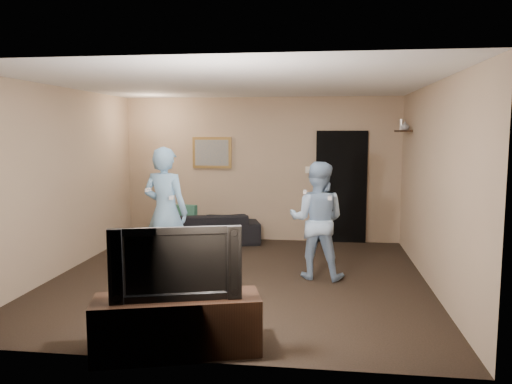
# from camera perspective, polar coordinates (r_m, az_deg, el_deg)

# --- Properties ---
(ground) EXTENTS (5.00, 5.00, 0.00)m
(ground) POSITION_cam_1_polar(r_m,az_deg,el_deg) (6.89, -2.01, -9.82)
(ground) COLOR black
(ground) RESTS_ON ground
(ceiling) EXTENTS (5.00, 5.00, 0.04)m
(ceiling) POSITION_cam_1_polar(r_m,az_deg,el_deg) (6.62, -2.10, 12.26)
(ceiling) COLOR silver
(ceiling) RESTS_ON wall_back
(wall_back) EXTENTS (5.00, 0.04, 2.60)m
(wall_back) POSITION_cam_1_polar(r_m,az_deg,el_deg) (9.10, 0.56, 2.61)
(wall_back) COLOR tan
(wall_back) RESTS_ON ground
(wall_front) EXTENTS (5.00, 0.04, 2.60)m
(wall_front) POSITION_cam_1_polar(r_m,az_deg,el_deg) (4.21, -7.71, -2.47)
(wall_front) COLOR tan
(wall_front) RESTS_ON ground
(wall_left) EXTENTS (0.04, 5.00, 2.60)m
(wall_left) POSITION_cam_1_polar(r_m,az_deg,el_deg) (7.46, -21.35, 1.19)
(wall_left) COLOR tan
(wall_left) RESTS_ON ground
(wall_right) EXTENTS (0.04, 5.00, 2.60)m
(wall_right) POSITION_cam_1_polar(r_m,az_deg,el_deg) (6.69, 19.58, 0.66)
(wall_right) COLOR tan
(wall_right) RESTS_ON ground
(sofa) EXTENTS (2.01, 1.24, 0.55)m
(sofa) POSITION_cam_1_polar(r_m,az_deg,el_deg) (8.93, -5.74, -4.15)
(sofa) COLOR black
(sofa) RESTS_ON ground
(throw_pillow) EXTENTS (0.43, 0.20, 0.41)m
(throw_pillow) POSITION_cam_1_polar(r_m,az_deg,el_deg) (8.99, -8.09, -2.78)
(throw_pillow) COLOR #1C5443
(throw_pillow) RESTS_ON sofa
(painting_frame) EXTENTS (0.72, 0.05, 0.57)m
(painting_frame) POSITION_cam_1_polar(r_m,az_deg,el_deg) (9.21, -5.05, 4.50)
(painting_frame) COLOR olive
(painting_frame) RESTS_ON wall_back
(painting_canvas) EXTENTS (0.62, 0.01, 0.47)m
(painting_canvas) POSITION_cam_1_polar(r_m,az_deg,el_deg) (9.18, -5.08, 4.50)
(painting_canvas) COLOR slate
(painting_canvas) RESTS_ON painting_frame
(doorway) EXTENTS (0.90, 0.06, 2.00)m
(doorway) POSITION_cam_1_polar(r_m,az_deg,el_deg) (9.03, 9.70, 0.57)
(doorway) COLOR black
(doorway) RESTS_ON ground
(light_switch) EXTENTS (0.08, 0.02, 0.12)m
(light_switch) POSITION_cam_1_polar(r_m,az_deg,el_deg) (9.01, 5.92, 2.53)
(light_switch) COLOR silver
(light_switch) RESTS_ON wall_back
(wall_shelf) EXTENTS (0.20, 0.60, 0.03)m
(wall_shelf) POSITION_cam_1_polar(r_m,az_deg,el_deg) (8.40, 16.47, 6.68)
(wall_shelf) COLOR black
(wall_shelf) RESTS_ON wall_right
(shelf_vase) EXTENTS (0.15, 0.15, 0.14)m
(shelf_vase) POSITION_cam_1_polar(r_m,az_deg,el_deg) (8.25, 16.66, 7.26)
(shelf_vase) COLOR #9D9EA2
(shelf_vase) RESTS_ON wall_shelf
(shelf_figurine) EXTENTS (0.06, 0.06, 0.18)m
(shelf_figurine) POSITION_cam_1_polar(r_m,az_deg,el_deg) (8.60, 16.30, 7.39)
(shelf_figurine) COLOR silver
(shelf_figurine) RESTS_ON wall_shelf
(tv_console) EXTENTS (1.55, 0.86, 0.53)m
(tv_console) POSITION_cam_1_polar(r_m,az_deg,el_deg) (4.69, -8.98, -14.83)
(tv_console) COLOR black
(tv_console) RESTS_ON ground
(television) EXTENTS (1.14, 0.45, 0.66)m
(television) POSITION_cam_1_polar(r_m,az_deg,el_deg) (4.51, -9.12, -7.82)
(television) COLOR black
(television) RESTS_ON tv_console
(wii_player_left) EXTENTS (0.72, 0.57, 1.78)m
(wii_player_left) POSITION_cam_1_polar(r_m,az_deg,el_deg) (6.93, -10.30, -2.26)
(wii_player_left) COLOR #7EB1DB
(wii_player_left) RESTS_ON ground
(wii_player_right) EXTENTS (0.85, 0.71, 1.59)m
(wii_player_right) POSITION_cam_1_polar(r_m,az_deg,el_deg) (6.80, 6.99, -3.22)
(wii_player_right) COLOR #97B8DB
(wii_player_right) RESTS_ON ground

